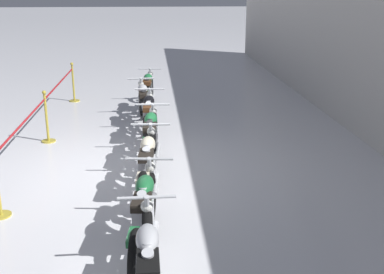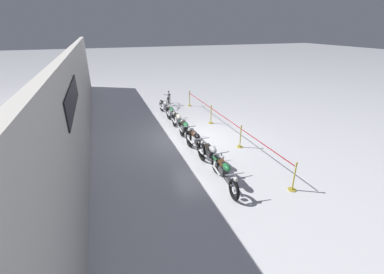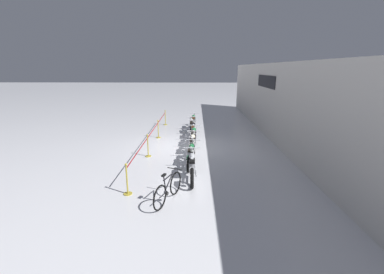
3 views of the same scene
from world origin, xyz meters
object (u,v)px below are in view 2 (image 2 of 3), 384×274
at_px(stanchion_mid_right, 211,117).
at_px(stanchion_far_right, 190,101).
at_px(motorcycle_silver_6, 165,107).
at_px(stanchion_far_left, 238,130).
at_px(motorcycle_green_0, 224,173).
at_px(motorcycle_black_2, 196,142).
at_px(motorcycle_green_3, 185,130).
at_px(motorcycle_cream_4, 178,121).
at_px(motorcycle_silver_1, 210,155).
at_px(motorcycle_green_5, 171,114).
at_px(stanchion_mid_left, 240,140).
at_px(bicycle, 169,100).

bearing_deg(stanchion_mid_right, stanchion_far_right, 0.00).
bearing_deg(motorcycle_silver_6, stanchion_far_right, -57.49).
bearing_deg(stanchion_far_left, motorcycle_green_0, 143.71).
bearing_deg(motorcycle_black_2, stanchion_far_right, -16.96).
bearing_deg(motorcycle_green_3, motorcycle_cream_4, -1.97).
bearing_deg(motorcycle_silver_1, motorcycle_green_5, 0.77).
height_order(motorcycle_black_2, motorcycle_green_3, motorcycle_green_3).
bearing_deg(motorcycle_green_3, stanchion_mid_left, -127.50).
distance_m(bicycle, stanchion_mid_right, 4.29).
relative_size(motorcycle_black_2, stanchion_far_right, 2.18).
bearing_deg(motorcycle_green_5, motorcycle_green_3, 178.27).
bearing_deg(stanchion_far_left, motorcycle_black_2, 91.81).
bearing_deg(motorcycle_silver_6, stanchion_mid_left, -159.93).
bearing_deg(motorcycle_green_5, motorcycle_green_0, 179.89).
bearing_deg(motorcycle_green_0, motorcycle_silver_6, 0.33).
xyz_separation_m(motorcycle_green_5, stanchion_mid_left, (-4.31, -1.99, -0.10)).
height_order(motorcycle_black_2, motorcycle_green_5, motorcycle_black_2).
relative_size(motorcycle_green_0, motorcycle_green_5, 1.08).
distance_m(motorcycle_cream_4, bicycle, 4.49).
bearing_deg(stanchion_mid_right, motorcycle_green_5, 62.47).
bearing_deg(motorcycle_silver_1, motorcycle_silver_6, 1.13).
distance_m(motorcycle_silver_1, motorcycle_silver_6, 6.68).
relative_size(motorcycle_green_3, stanchion_far_right, 2.14).
distance_m(motorcycle_silver_1, stanchion_mid_left, 2.20).
bearing_deg(motorcycle_green_3, bicycle, -7.13).
xyz_separation_m(motorcycle_green_0, stanchion_far_left, (2.73, -2.00, 0.27)).
relative_size(motorcycle_green_5, motorcycle_silver_6, 0.92).
bearing_deg(motorcycle_cream_4, stanchion_far_right, -26.81).
distance_m(motorcycle_silver_6, bicycle, 1.88).
xyz_separation_m(motorcycle_silver_6, stanchion_mid_left, (-5.60, -2.05, -0.10)).
xyz_separation_m(motorcycle_green_0, stanchion_mid_right, (5.71, -2.00, -0.11)).
xyz_separation_m(motorcycle_cream_4, stanchion_far_left, (-2.62, -2.03, 0.26)).
height_order(motorcycle_silver_1, motorcycle_silver_6, motorcycle_silver_6).
bearing_deg(motorcycle_green_5, motorcycle_black_2, 179.27).
relative_size(motorcycle_silver_1, stanchion_mid_left, 2.23).
height_order(stanchion_mid_right, stanchion_far_right, same).
relative_size(stanchion_far_left, stanchion_mid_right, 9.94).
xyz_separation_m(motorcycle_silver_1, stanchion_mid_right, (4.35, -1.92, -0.11)).
height_order(bicycle, stanchion_far_right, stanchion_far_right).
relative_size(motorcycle_cream_4, motorcycle_green_5, 1.08).
bearing_deg(motorcycle_cream_4, motorcycle_silver_6, 0.47).
height_order(motorcycle_green_5, bicycle, bicycle).
distance_m(bicycle, stanchion_far_left, 7.20).
bearing_deg(motorcycle_green_0, stanchion_far_left, -36.29).
relative_size(bicycle, stanchion_mid_left, 1.57).
bearing_deg(bicycle, stanchion_mid_left, -169.58).
xyz_separation_m(motorcycle_green_0, bicycle, (9.79, -0.65, -0.07)).
height_order(motorcycle_silver_6, stanchion_far_left, stanchion_far_left).
relative_size(bicycle, stanchion_far_right, 1.57).
relative_size(motorcycle_black_2, stanchion_far_left, 0.22).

